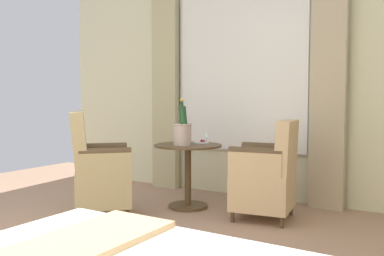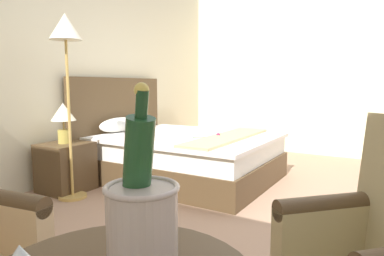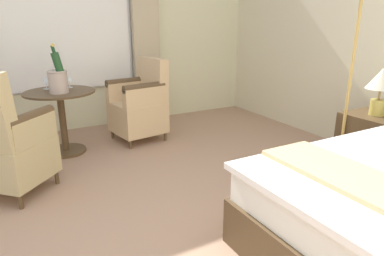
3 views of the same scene
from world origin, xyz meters
name	(u,v)px [view 3 (image 3 of 3)]	position (x,y,z in m)	size (l,w,h in m)	color
wall_window_side	(61,18)	(-3.10, 0.00, 1.40)	(0.27, 5.34, 2.80)	beige
nightstand	(372,142)	(-0.39, 2.28, 0.26)	(0.52, 0.46, 0.53)	#503B24
bedside_lamp	(381,83)	(-0.39, 2.28, 0.82)	(0.26, 0.26, 0.44)	gold
floor_lamp_brass	(361,0)	(-0.53, 2.02, 1.53)	(0.31, 0.31, 1.84)	tan
side_table_round	(62,115)	(-2.23, -0.23, 0.42)	(0.71, 0.71, 0.67)	#503B24
champagne_bucket	(58,78)	(-2.14, -0.24, 0.82)	(0.20, 0.20, 0.48)	#C0ACA2
wine_glass_near_bucket	(69,79)	(-2.38, -0.09, 0.76)	(0.07, 0.07, 0.13)	white
wine_glass_near_edge	(46,80)	(-2.41, -0.32, 0.77)	(0.08, 0.08, 0.14)	white
snack_plate	(61,87)	(-2.42, -0.18, 0.68)	(0.17, 0.17, 0.04)	white
armchair_by_window	(140,105)	(-2.25, 0.65, 0.41)	(0.61, 0.63, 0.95)	#503B24
armchair_facing_bed	(4,144)	(-1.45, -0.78, 0.44)	(0.76, 0.76, 1.03)	#503B24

